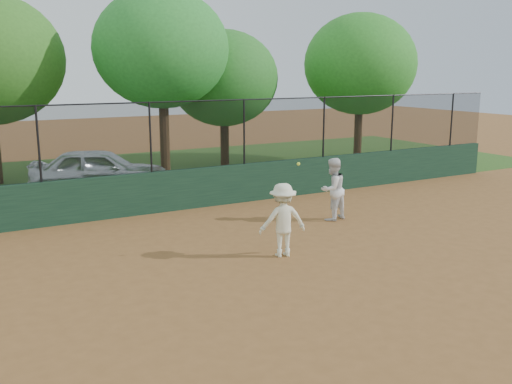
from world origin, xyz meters
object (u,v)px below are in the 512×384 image
parked_car (100,171)px  tree_4 (361,64)px  player_second (332,189)px  player_main (283,220)px  tree_2 (162,49)px  tree_3 (224,78)px

parked_car → tree_4: (11.91, 1.21, 3.52)m
parked_car → player_second: size_ratio=2.60×
player_main → tree_2: size_ratio=0.31×
parked_car → player_second: (4.71, -6.58, 0.10)m
parked_car → player_main: player_main is taller
player_second → tree_3: tree_3 is taller
player_second → tree_2: size_ratio=0.25×
tree_3 → parked_car: bearing=-157.2°
tree_4 → tree_3: bearing=168.3°
player_second → tree_4: tree_4 is taller
parked_car → player_second: 8.09m
tree_3 → tree_4: bearing=-11.7°
parked_car → player_second: bearing=-124.1°
parked_car → tree_3: 7.00m
tree_3 → tree_4: size_ratio=0.87×
player_main → tree_4: bearing=44.3°
parked_car → player_main: bearing=-147.4°
player_main → tree_2: 10.69m
parked_car → tree_3: bearing=-46.8°
parked_car → tree_2: 5.08m
player_second → parked_car: bearing=-67.9°
tree_2 → tree_4: bearing=-0.6°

